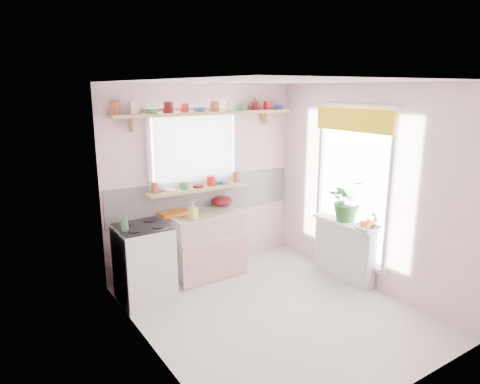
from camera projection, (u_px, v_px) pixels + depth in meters
room at (276, 173)px, 5.51m from camera, size 3.20×3.20×3.20m
sink_unit at (206, 243)px, 5.66m from camera, size 0.95×0.65×1.11m
cooker at (144, 263)px, 4.95m from camera, size 0.58×0.58×0.93m
radiator_ledge at (345, 249)px, 5.55m from camera, size 0.22×0.95×0.78m
windowsill at (198, 189)px, 5.64m from camera, size 1.40×0.22×0.04m
pine_shelf at (207, 113)px, 5.48m from camera, size 2.52×0.24×0.04m
shelf_crockery at (204, 107)px, 5.44m from camera, size 2.47×0.11×0.12m
sill_crockery at (197, 183)px, 5.61m from camera, size 1.35×0.11×0.12m
dish_tray at (172, 213)px, 5.52m from camera, size 0.40×0.31×0.04m
colander at (222, 201)px, 5.91m from camera, size 0.34×0.34×0.14m
jade_plant at (347, 200)px, 5.44m from camera, size 0.50×0.43×0.54m
fruit_bowl at (366, 228)px, 5.08m from camera, size 0.32×0.32×0.07m
herb_pot at (374, 220)px, 5.12m from camera, size 0.14×0.12×0.23m
soap_bottle_sink at (193, 210)px, 5.33m from camera, size 0.11×0.12×0.20m
sill_cup at (160, 188)px, 5.40m from camera, size 0.15×0.15×0.10m
sill_bowl at (216, 182)px, 5.84m from camera, size 0.21×0.21×0.06m
shelf_vase at (255, 104)px, 5.93m from camera, size 0.19×0.19×0.17m
cooker_bottle at (125, 222)px, 4.63m from camera, size 0.10×0.10×0.21m
fruit at (367, 223)px, 5.07m from camera, size 0.20×0.14×0.10m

